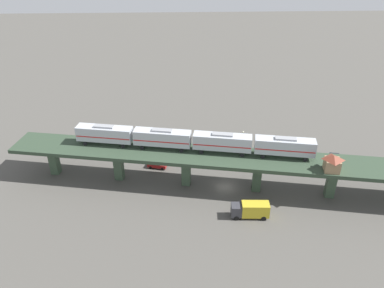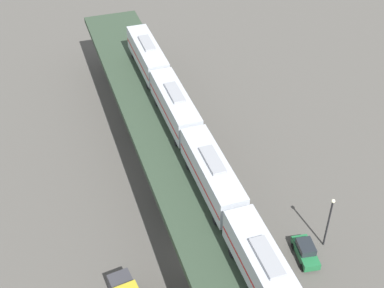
# 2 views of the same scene
# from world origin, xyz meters

# --- Properties ---
(ground_plane) EXTENTS (400.00, 400.00, 0.00)m
(ground_plane) POSITION_xyz_m (0.00, 0.00, 0.00)
(ground_plane) COLOR #4C4944
(elevated_viaduct) EXTENTS (25.20, 91.97, 7.78)m
(elevated_viaduct) POSITION_xyz_m (-0.03, -0.18, 6.68)
(elevated_viaduct) COLOR #2C3D2C
(elevated_viaduct) RESTS_ON ground
(subway_train) EXTENTS (11.93, 49.46, 4.45)m
(subway_train) POSITION_xyz_m (-2.75, -7.06, 10.32)
(subway_train) COLOR #ADB2BA
(subway_train) RESTS_ON elevated_viaduct
(street_car_green) EXTENTS (3.11, 4.74, 1.89)m
(street_car_green) POSITION_xyz_m (-9.54, 5.83, 0.94)
(street_car_green) COLOR #1E6638
(street_car_green) RESTS_ON ground
(street_car_red) EXTENTS (2.86, 4.71, 1.89)m
(street_car_red) POSITION_xyz_m (-8.30, -14.93, 0.94)
(street_car_red) COLOR #AD1E1E
(street_car_red) RESTS_ON ground
(street_lamp) EXTENTS (0.44, 0.44, 6.94)m
(street_lamp) POSITION_xyz_m (-12.45, 5.45, 4.11)
(street_lamp) COLOR black
(street_lamp) RESTS_ON ground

